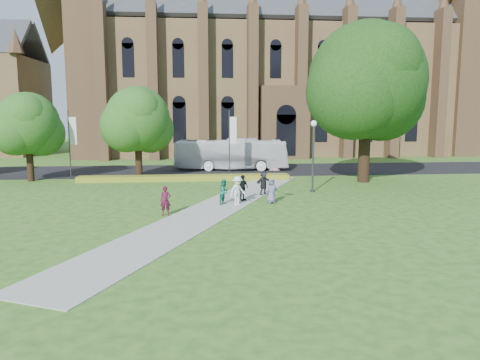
{
  "coord_description": "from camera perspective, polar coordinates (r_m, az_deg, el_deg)",
  "views": [
    {
      "loc": [
        -1.03,
        -26.81,
        5.88
      ],
      "look_at": [
        1.73,
        2.2,
        1.6
      ],
      "focal_mm": 35.0,
      "sensor_mm": 36.0,
      "label": 1
    }
  ],
  "objects": [
    {
      "name": "large_tree",
      "position": [
        40.4,
        15.22,
        11.6
      ],
      "size": [
        9.6,
        9.6,
        13.2
      ],
      "color": "#332114",
      "rests_on": "ground"
    },
    {
      "name": "ground",
      "position": [
        27.47,
        -3.16,
        -4.02
      ],
      "size": [
        160.0,
        160.0,
        0.0
      ],
      "primitive_type": "plane",
      "color": "#2E5C1B",
      "rests_on": "ground"
    },
    {
      "name": "banner_pole_0",
      "position": [
        42.2,
        -1.16,
        4.97
      ],
      "size": [
        0.7,
        0.1,
        6.0
      ],
      "color": "#38383D",
      "rests_on": "ground"
    },
    {
      "name": "road",
      "position": [
        47.19,
        -4.14,
        1.19
      ],
      "size": [
        160.0,
        10.0,
        0.02
      ],
      "primitive_type": "cube",
      "color": "black",
      "rests_on": "ground"
    },
    {
      "name": "parasol",
      "position": [
        30.1,
        4.2,
        0.79
      ],
      "size": [
        0.67,
        0.67,
        0.59
      ],
      "primitive_type": "imported",
      "rotation": [
        0.0,
        0.0,
        -0.0
      ],
      "color": "#D596A0",
      "rests_on": "pedestrian_4"
    },
    {
      "name": "pedestrian_0",
      "position": [
        26.9,
        -9.07,
        -2.49
      ],
      "size": [
        0.61,
        0.4,
        1.66
      ],
      "primitive_type": "imported",
      "rotation": [
        0.0,
        0.0,
        -0.01
      ],
      "color": "#4E112B",
      "rests_on": "footpath"
    },
    {
      "name": "pedestrian_2",
      "position": [
        29.36,
        -0.3,
        -1.31
      ],
      "size": [
        1.35,
        1.23,
        1.82
      ],
      "primitive_type": "imported",
      "rotation": [
        0.0,
        0.0,
        0.62
      ],
      "color": "white",
      "rests_on": "footpath"
    },
    {
      "name": "flower_hedge",
      "position": [
        40.42,
        -6.75,
        0.26
      ],
      "size": [
        18.0,
        1.4,
        0.45
      ],
      "primitive_type": "cube",
      "color": "gold",
      "rests_on": "ground"
    },
    {
      "name": "pedestrian_4",
      "position": [
        30.14,
        3.87,
        -1.3
      ],
      "size": [
        0.85,
        0.62,
        1.59
      ],
      "primitive_type": "imported",
      "rotation": [
        0.0,
        0.0,
        0.16
      ],
      "color": "slate",
      "rests_on": "footpath"
    },
    {
      "name": "pedestrian_5",
      "position": [
        33.06,
        2.9,
        -0.32
      ],
      "size": [
        1.58,
        1.38,
        1.72
      ],
      "primitive_type": "imported",
      "rotation": [
        0.0,
        0.0,
        0.65
      ],
      "color": "#27272E",
      "rests_on": "footpath"
    },
    {
      "name": "street_tree_0",
      "position": [
        43.15,
        -24.48,
        6.28
      ],
      "size": [
        5.2,
        5.2,
        7.5
      ],
      "color": "#332114",
      "rests_on": "ground"
    },
    {
      "name": "cathedral",
      "position": [
        67.82,
        4.09,
        14.35
      ],
      "size": [
        52.6,
        18.25,
        28.0
      ],
      "color": "brown",
      "rests_on": "ground"
    },
    {
      "name": "pedestrian_1",
      "position": [
        29.64,
        -1.93,
        -1.45
      ],
      "size": [
        0.94,
        0.98,
        1.59
      ],
      "primitive_type": "imported",
      "rotation": [
        0.0,
        0.0,
        0.96
      ],
      "color": "#17735E",
      "rests_on": "footpath"
    },
    {
      "name": "streetlamp",
      "position": [
        34.48,
        8.93,
        3.96
      ],
      "size": [
        0.44,
        0.44,
        5.24
      ],
      "color": "#38383D",
      "rests_on": "ground"
    },
    {
      "name": "banner_pole_1",
      "position": [
        43.46,
        -19.95,
        4.57
      ],
      "size": [
        0.7,
        0.1,
        6.0
      ],
      "color": "#38383D",
      "rests_on": "ground"
    },
    {
      "name": "tour_coach",
      "position": [
        47.37,
        -1.09,
        3.19
      ],
      "size": [
        11.65,
        3.84,
        3.18
      ],
      "primitive_type": "imported",
      "rotation": [
        0.0,
        0.0,
        1.47
      ],
      "color": "white",
      "rests_on": "road"
    },
    {
      "name": "footpath",
      "position": [
        28.44,
        -3.25,
        -3.55
      ],
      "size": [
        15.58,
        28.54,
        0.04
      ],
      "primitive_type": "cube",
      "rotation": [
        0.0,
        0.0,
        -0.44
      ],
      "color": "#B2B2A8",
      "rests_on": "ground"
    },
    {
      "name": "street_tree_1",
      "position": [
        41.61,
        -12.39,
        7.26
      ],
      "size": [
        5.6,
        5.6,
        8.05
      ],
      "color": "#332114",
      "rests_on": "ground"
    },
    {
      "name": "pedestrian_3",
      "position": [
        30.84,
        0.29,
        -0.95
      ],
      "size": [
        1.04,
        0.95,
        1.7
      ],
      "primitive_type": "imported",
      "rotation": [
        0.0,
        0.0,
        0.67
      ],
      "color": "black",
      "rests_on": "footpath"
    }
  ]
}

